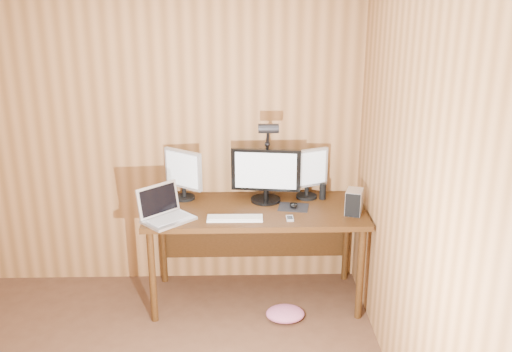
{
  "coord_description": "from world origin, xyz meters",
  "views": [
    {
      "loc": [
        0.83,
        -2.26,
        2.32
      ],
      "look_at": [
        0.93,
        1.58,
        1.02
      ],
      "focal_mm": 40.0,
      "sensor_mm": 36.0,
      "label": 1
    }
  ],
  "objects_px": {
    "monitor_center": "(266,175)",
    "hard_drive": "(354,202)",
    "mouse": "(293,205)",
    "speaker": "(323,192)",
    "monitor_left": "(183,173)",
    "laptop": "(164,211)",
    "monitor_right": "(307,172)",
    "phone": "(290,218)",
    "keyboard": "(235,218)",
    "desk": "(256,220)",
    "desk_lamp": "(268,149)"
  },
  "relations": [
    {
      "from": "keyboard",
      "to": "phone",
      "type": "xyz_separation_m",
      "value": [
        0.39,
        -0.01,
        -0.0
      ]
    },
    {
      "from": "monitor_center",
      "to": "monitor_left",
      "type": "distance_m",
      "value": 0.63
    },
    {
      "from": "desk",
      "to": "monitor_right",
      "type": "height_order",
      "value": "monitor_right"
    },
    {
      "from": "monitor_center",
      "to": "monitor_right",
      "type": "height_order",
      "value": "monitor_center"
    },
    {
      "from": "mouse",
      "to": "hard_drive",
      "type": "height_order",
      "value": "hard_drive"
    },
    {
      "from": "desk",
      "to": "phone",
      "type": "xyz_separation_m",
      "value": [
        0.23,
        -0.28,
        0.13
      ]
    },
    {
      "from": "laptop",
      "to": "phone",
      "type": "distance_m",
      "value": 0.88
    },
    {
      "from": "desk_lamp",
      "to": "laptop",
      "type": "bearing_deg",
      "value": -164.95
    },
    {
      "from": "desk_lamp",
      "to": "monitor_left",
      "type": "bearing_deg",
      "value": 165.8
    },
    {
      "from": "laptop",
      "to": "desk_lamp",
      "type": "relative_size",
      "value": 0.64
    },
    {
      "from": "monitor_center",
      "to": "laptop",
      "type": "height_order",
      "value": "monitor_center"
    },
    {
      "from": "desk",
      "to": "desk_lamp",
      "type": "relative_size",
      "value": 2.46
    },
    {
      "from": "monitor_center",
      "to": "desk",
      "type": "bearing_deg",
      "value": -126.74
    },
    {
      "from": "speaker",
      "to": "keyboard",
      "type": "bearing_deg",
      "value": -150.29
    },
    {
      "from": "keyboard",
      "to": "speaker",
      "type": "bearing_deg",
      "value": 30.54
    },
    {
      "from": "monitor_center",
      "to": "hard_drive",
      "type": "bearing_deg",
      "value": -14.86
    },
    {
      "from": "laptop",
      "to": "speaker",
      "type": "height_order",
      "value": "laptop"
    },
    {
      "from": "keyboard",
      "to": "hard_drive",
      "type": "relative_size",
      "value": 2.1
    },
    {
      "from": "monitor_center",
      "to": "keyboard",
      "type": "distance_m",
      "value": 0.47
    },
    {
      "from": "mouse",
      "to": "hard_drive",
      "type": "distance_m",
      "value": 0.45
    },
    {
      "from": "desk",
      "to": "keyboard",
      "type": "height_order",
      "value": "keyboard"
    },
    {
      "from": "monitor_center",
      "to": "mouse",
      "type": "distance_m",
      "value": 0.31
    },
    {
      "from": "hard_drive",
      "to": "keyboard",
      "type": "bearing_deg",
      "value": -155.26
    },
    {
      "from": "desk",
      "to": "desk_lamp",
      "type": "bearing_deg",
      "value": 49.69
    },
    {
      "from": "keyboard",
      "to": "speaker",
      "type": "distance_m",
      "value": 0.77
    },
    {
      "from": "mouse",
      "to": "phone",
      "type": "relative_size",
      "value": 1.05
    },
    {
      "from": "hard_drive",
      "to": "monitor_right",
      "type": "bearing_deg",
      "value": 151.66
    },
    {
      "from": "laptop",
      "to": "mouse",
      "type": "xyz_separation_m",
      "value": [
        0.93,
        0.2,
        -0.04
      ]
    },
    {
      "from": "phone",
      "to": "speaker",
      "type": "height_order",
      "value": "speaker"
    },
    {
      "from": "desk",
      "to": "mouse",
      "type": "distance_m",
      "value": 0.32
    },
    {
      "from": "monitor_right",
      "to": "speaker",
      "type": "xyz_separation_m",
      "value": [
        0.12,
        -0.03,
        -0.15
      ]
    },
    {
      "from": "monitor_left",
      "to": "monitor_right",
      "type": "xyz_separation_m",
      "value": [
        0.94,
        0.0,
        -0.0
      ]
    },
    {
      "from": "desk",
      "to": "phone",
      "type": "bearing_deg",
      "value": -49.85
    },
    {
      "from": "mouse",
      "to": "speaker",
      "type": "relative_size",
      "value": 0.85
    },
    {
      "from": "keyboard",
      "to": "hard_drive",
      "type": "distance_m",
      "value": 0.86
    },
    {
      "from": "laptop",
      "to": "desk_lamp",
      "type": "xyz_separation_m",
      "value": [
        0.74,
        0.37,
        0.34
      ]
    },
    {
      "from": "hard_drive",
      "to": "phone",
      "type": "xyz_separation_m",
      "value": [
        -0.47,
        -0.1,
        -0.08
      ]
    },
    {
      "from": "monitor_center",
      "to": "keyboard",
      "type": "bearing_deg",
      "value": -115.38
    },
    {
      "from": "speaker",
      "to": "phone",
      "type": "bearing_deg",
      "value": -126.17
    },
    {
      "from": "laptop",
      "to": "speaker",
      "type": "relative_size",
      "value": 3.46
    },
    {
      "from": "monitor_center",
      "to": "desk_lamp",
      "type": "relative_size",
      "value": 0.8
    },
    {
      "from": "desk",
      "to": "phone",
      "type": "distance_m",
      "value": 0.38
    },
    {
      "from": "keyboard",
      "to": "desk_lamp",
      "type": "distance_m",
      "value": 0.6
    },
    {
      "from": "monitor_left",
      "to": "speaker",
      "type": "height_order",
      "value": "monitor_left"
    },
    {
      "from": "monitor_right",
      "to": "laptop",
      "type": "xyz_separation_m",
      "value": [
        -1.05,
        -0.4,
        -0.15
      ]
    },
    {
      "from": "monitor_left",
      "to": "laptop",
      "type": "bearing_deg",
      "value": -68.44
    },
    {
      "from": "monitor_right",
      "to": "speaker",
      "type": "bearing_deg",
      "value": -38.94
    },
    {
      "from": "laptop",
      "to": "mouse",
      "type": "height_order",
      "value": "laptop"
    },
    {
      "from": "desk",
      "to": "keyboard",
      "type": "relative_size",
      "value": 4.09
    },
    {
      "from": "speaker",
      "to": "desk_lamp",
      "type": "bearing_deg",
      "value": 179.78
    }
  ]
}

